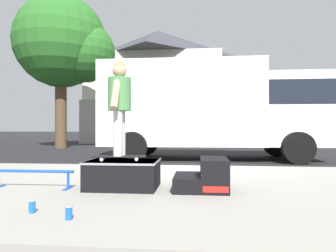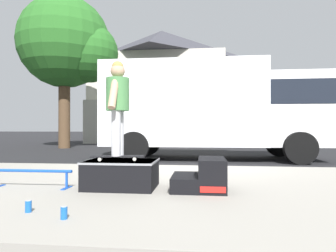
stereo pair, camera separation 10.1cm
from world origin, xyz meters
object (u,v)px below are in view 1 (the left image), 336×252
skater_kid (120,100)px  soda_can (32,207)px  grind_rail (33,175)px  box_truck (212,107)px  skate_box (123,173)px  kicker_ramp (206,176)px  skateboard (119,157)px  street_tree_main (66,45)px  soda_can_b (69,213)px

skater_kid → soda_can: skater_kid is taller
grind_rail → box_truck: 6.48m
grind_rail → box_truck: bearing=62.7°
skate_box → box_truck: bearing=74.0°
kicker_ramp → skater_kid: size_ratio=0.56×
grind_rail → kicker_ramp: bearing=2.9°
skateboard → soda_can: size_ratio=6.38×
kicker_ramp → street_tree_main: bearing=123.2°
soda_can → street_tree_main: 13.28m
grind_rail → street_tree_main: size_ratio=0.16×
skateboard → box_truck: 5.86m
kicker_ramp → soda_can: size_ratio=6.28×
skate_box → grind_rail: (-1.33, -0.13, -0.02)m
skateboard → skate_box: bearing=24.0°
skateboard → street_tree_main: 12.22m
skate_box → street_tree_main: size_ratio=0.14×
skate_box → soda_can: bearing=-114.7°
street_tree_main → box_truck: bearing=-33.1°
soda_can → box_truck: 7.38m
grind_rail → box_truck: size_ratio=0.18×
kicker_ramp → grind_rail: bearing=-177.1°
skateboard → kicker_ramp: bearing=1.0°
skateboard → box_truck: box_truck is taller
box_truck → street_tree_main: street_tree_main is taller
kicker_ramp → soda_can_b: 2.08m
soda_can → soda_can_b: same height
skate_box → soda_can: 1.53m
skateboard → soda_can: (-0.58, -1.35, -0.40)m
soda_can → street_tree_main: bearing=112.5°
box_truck → street_tree_main: (-6.92, 4.52, 3.42)m
skate_box → grind_rail: 1.34m
soda_can_b → skater_kid: bearing=86.3°
skater_kid → soda_can_b: (-0.10, -1.54, -1.24)m
grind_rail → soda_can: 1.44m
grind_rail → soda_can_b: bearing=-50.7°
box_truck → street_tree_main: 8.94m
soda_can_b → street_tree_main: street_tree_main is taller
skateboard → soda_can_b: size_ratio=6.38×
skater_kid → street_tree_main: street_tree_main is taller
soda_can_b → skate_box: bearing=84.5°
kicker_ramp → skateboard: bearing=-179.0°
kicker_ramp → street_tree_main: size_ratio=0.11×
soda_can → grind_rail: bearing=119.2°
skateboard → street_tree_main: street_tree_main is taller
skater_kid → box_truck: box_truck is taller
skater_kid → soda_can: 1.93m
skater_kid → soda_can: bearing=-113.2°
skate_box → soda_can_b: (-0.15, -1.57, -0.16)m
skateboard → skater_kid: skater_kid is taller
skate_box → kicker_ramp: size_ratio=1.31×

